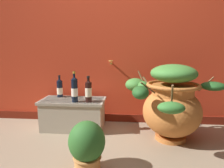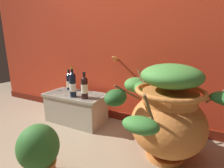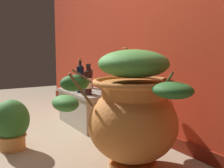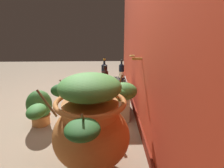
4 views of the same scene
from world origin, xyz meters
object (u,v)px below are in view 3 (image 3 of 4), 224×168
Objects in this scene: wine_bottle_middle at (80,78)px; potted_shrub at (12,124)px; terracotta_urn at (132,109)px; wine_bottle_right at (88,81)px; wine_bottle_left at (90,78)px.

potted_shrub is at bearing -68.36° from wine_bottle_middle.
wine_bottle_right is at bearing 173.18° from terracotta_urn.
potted_shrub is at bearing -79.67° from wine_bottle_right.
wine_bottle_middle is at bearing -41.99° from wine_bottle_left.
terracotta_urn is at bearing -14.08° from wine_bottle_left.
terracotta_urn is 3.37× the size of wine_bottle_right.
terracotta_urn is 0.99m from potted_shrub.
wine_bottle_right is at bearing -28.19° from wine_bottle_left.
wine_bottle_left is (-1.28, 0.32, 0.07)m from terracotta_urn.
wine_bottle_left is at bearing 151.81° from wine_bottle_right.
terracotta_urn reaches higher than wine_bottle_left.
wine_bottle_right is 0.73× the size of potted_shrub.
potted_shrub is at bearing -139.73° from terracotta_urn.
wine_bottle_middle reaches higher than potted_shrub.
wine_bottle_middle is (-1.03, 0.10, 0.10)m from terracotta_urn.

